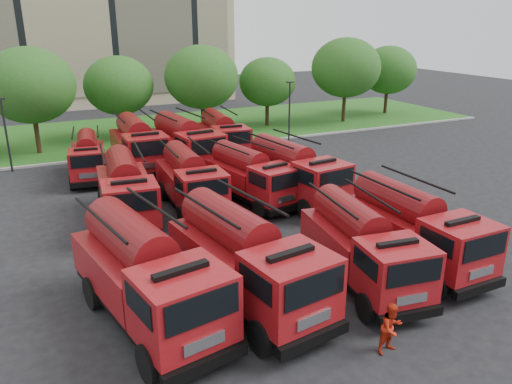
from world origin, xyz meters
The scene contains 29 objects.
ground centered at (0.00, 0.00, 0.00)m, with size 140.00×140.00×0.00m, color black.
lawn centered at (0.00, 26.00, 0.06)m, with size 70.00×16.00×0.12m, color #215416.
curb centered at (0.00, 17.90, 0.07)m, with size 70.00×0.30×0.14m, color gray.
tree_2 centered at (-8.00, 21.50, 5.35)m, with size 6.72×6.72×8.22m.
tree_3 centered at (-1.00, 24.00, 4.68)m, with size 5.88×5.88×7.19m.
tree_4 centered at (6.00, 22.50, 5.22)m, with size 6.55×6.55×8.01m.
tree_5 centered at (13.00, 23.50, 4.35)m, with size 5.46×5.46×6.68m.
tree_6 centered at (21.00, 22.00, 5.49)m, with size 6.89×6.89×8.42m.
tree_7 centered at (28.00, 24.00, 4.82)m, with size 6.05×6.05×7.39m.
lamp_post_0 centered at (-10.00, 17.20, 2.90)m, with size 0.60×0.25×5.11m.
lamp_post_1 centered at (12.00, 17.20, 2.90)m, with size 0.60×0.25×5.11m.
fire_truck_0 centered at (-5.74, -4.95, 1.83)m, with size 4.17×8.35×3.63m.
fire_truck_1 centered at (-2.16, -5.28, 1.80)m, with size 3.87×8.19×3.58m.
fire_truck_2 centered at (2.60, -5.84, 1.61)m, with size 3.32×7.30×3.21m.
fire_truck_3 centered at (5.64, -5.39, 1.68)m, with size 2.81×7.37×3.33m.
fire_truck_4 centered at (-4.51, 4.68, 1.70)m, with size 3.31×7.65×3.38m.
fire_truck_5 centered at (-0.89, 5.21, 1.61)m, with size 2.82×7.14×3.21m.
fire_truck_6 centered at (2.58, 4.64, 1.56)m, with size 3.54×7.14×3.11m.
fire_truck_7 centered at (4.89, 3.70, 1.72)m, with size 3.54×7.79×3.42m.
fire_truck_8 centered at (-5.29, 13.36, 1.45)m, with size 3.00×6.55×2.87m.
fire_truck_9 centered at (-1.83, 13.84, 1.80)m, with size 2.98×7.89×3.58m.
fire_truck_10 centered at (1.16, 12.63, 1.84)m, with size 3.61×8.26×3.65m.
fire_truck_11 centered at (4.74, 14.65, 1.66)m, with size 3.13×7.41×3.29m.
firefighter_0 centered at (6.62, -7.06, 0.00)m, with size 0.72×0.52×1.97m, color #B2210D.
firefighter_1 centered at (0.81, -9.90, 0.00)m, with size 0.84×0.46×1.72m, color #B2210D.
firefighter_2 centered at (7.82, -4.02, 0.00)m, with size 1.12×0.63×1.90m, color #B2210D.
firefighter_3 centered at (6.16, -5.92, 0.00)m, with size 1.18×0.61×1.83m, color black.
firefighter_4 centered at (-0.69, -3.40, 0.00)m, with size 0.83×0.54×1.70m, color black.
firefighter_5 centered at (6.26, 3.73, 0.00)m, with size 1.73×0.75×1.86m, color #B2210D.
Camera 1 is at (-8.79, -20.25, 10.09)m, focal length 35.00 mm.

